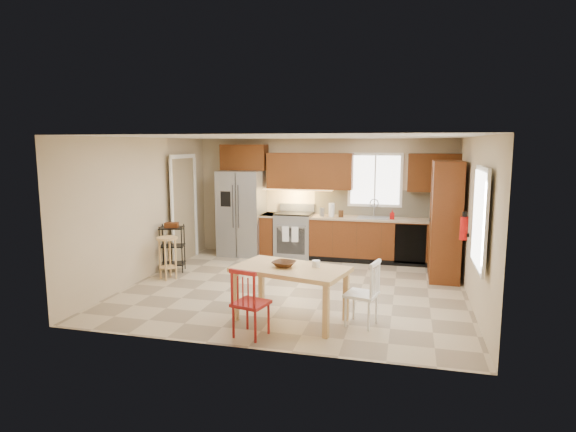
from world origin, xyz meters
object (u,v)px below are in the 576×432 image
at_px(soap_bottle, 392,214).
at_px(fire_extinguisher, 464,228).
at_px(dining_table, 291,294).
at_px(bar_stool, 168,258).
at_px(pantry, 445,221).
at_px(chair_red, 251,302).
at_px(table_bowl, 284,267).
at_px(utility_cart, 172,248).
at_px(range_stove, 294,235).
at_px(refrigerator, 242,213).
at_px(table_jar, 316,265).
at_px(chair_white, 361,293).

xyz_separation_m(soap_bottle, fire_extinguisher, (1.15, -1.95, 0.10)).
bearing_deg(dining_table, bar_stool, 164.78).
xyz_separation_m(pantry, chair_red, (-2.50, -3.33, -0.61)).
height_order(fire_extinguisher, table_bowl, fire_extinguisher).
bearing_deg(utility_cart, range_stove, 24.00).
height_order(dining_table, table_bowl, table_bowl).
bearing_deg(range_stove, bar_stool, -128.69).
distance_m(dining_table, bar_stool, 2.98).
bearing_deg(utility_cart, chair_red, -64.28).
bearing_deg(refrigerator, bar_stool, -106.24).
distance_m(fire_extinguisher, bar_stool, 5.02).
distance_m(soap_bottle, utility_cart, 4.34).
bearing_deg(table_bowl, fire_extinguisher, 33.61).
distance_m(pantry, bar_stool, 4.96).
bearing_deg(range_stove, chair_red, -83.69).
height_order(dining_table, utility_cart, utility_cart).
xyz_separation_m(range_stove, table_jar, (1.15, -3.57, 0.31)).
bearing_deg(bar_stool, fire_extinguisher, 7.36).
bearing_deg(bar_stool, dining_table, -23.70).
relative_size(range_stove, chair_white, 1.04).
relative_size(soap_bottle, table_jar, 1.55).
relative_size(table_bowl, utility_cart, 0.34).
bearing_deg(table_jar, bar_stool, 155.38).
distance_m(range_stove, dining_table, 3.75).
height_order(table_bowl, utility_cart, utility_cart).
xyz_separation_m(pantry, table_jar, (-1.83, -2.58, -0.28)).
distance_m(refrigerator, chair_white, 4.63).
height_order(pantry, chair_white, pantry).
height_order(pantry, utility_cart, pantry).
height_order(chair_red, table_bowl, chair_red).
bearing_deg(soap_bottle, bar_stool, -150.70).
xyz_separation_m(range_stove, table_bowl, (0.73, -3.66, 0.28)).
relative_size(fire_extinguisher, chair_red, 0.41).
bearing_deg(table_bowl, pantry, 49.99).
xyz_separation_m(soap_bottle, dining_table, (-1.20, -3.58, -0.63)).
bearing_deg(dining_table, table_bowl, -166.33).
bearing_deg(soap_bottle, fire_extinguisher, -59.47).
bearing_deg(fire_extinguisher, soap_bottle, 120.53).
distance_m(chair_red, table_bowl, 0.76).
relative_size(soap_bottle, table_bowl, 0.63).
distance_m(refrigerator, dining_table, 4.14).
height_order(chair_white, table_jar, chair_white).
bearing_deg(fire_extinguisher, dining_table, -145.35).
xyz_separation_m(table_bowl, table_jar, (0.42, 0.09, 0.03)).
bearing_deg(refrigerator, fire_extinguisher, -24.52).
bearing_deg(chair_red, bar_stool, 150.89).
height_order(range_stove, pantry, pantry).
bearing_deg(range_stove, utility_cart, -138.60).
height_order(refrigerator, utility_cart, refrigerator).
bearing_deg(refrigerator, utility_cart, -115.75).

